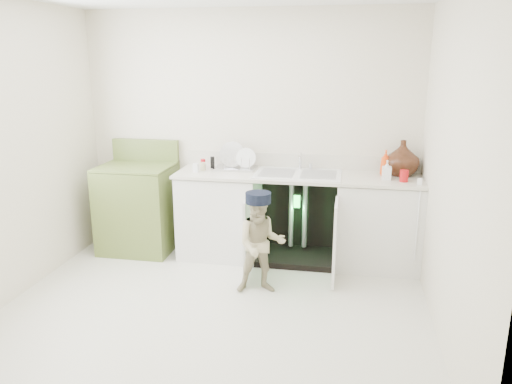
% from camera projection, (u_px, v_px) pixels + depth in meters
% --- Properties ---
extents(ground, '(3.50, 3.50, 0.00)m').
position_uv_depth(ground, '(214.00, 310.00, 4.13)').
color(ground, silver).
rests_on(ground, ground).
extents(room_shell, '(6.00, 5.50, 1.26)m').
position_uv_depth(room_shell, '(211.00, 162.00, 3.80)').
color(room_shell, silver).
rests_on(room_shell, ground).
extents(counter_run, '(2.44, 1.02, 1.25)m').
position_uv_depth(counter_run, '(301.00, 215.00, 5.05)').
color(counter_run, silver).
rests_on(counter_run, ground).
extents(avocado_stove, '(0.74, 0.65, 1.16)m').
position_uv_depth(avocado_stove, '(138.00, 206.00, 5.33)').
color(avocado_stove, olive).
rests_on(avocado_stove, ground).
extents(repair_worker, '(0.55, 0.67, 0.91)m').
position_uv_depth(repair_worker, '(261.00, 243.00, 4.34)').
color(repair_worker, tan).
rests_on(repair_worker, ground).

